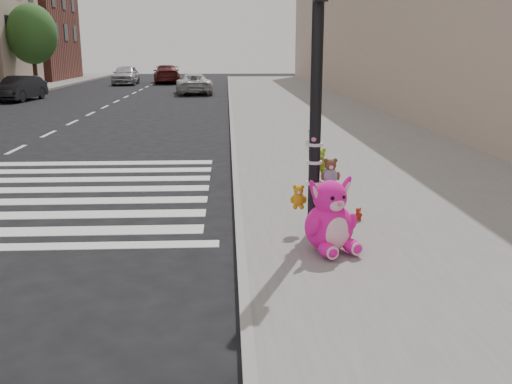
{
  "coord_description": "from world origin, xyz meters",
  "views": [
    {
      "loc": [
        1.39,
        -5.98,
        2.73
      ],
      "look_at": [
        1.78,
        1.87,
        0.75
      ],
      "focal_mm": 40.0,
      "sensor_mm": 36.0,
      "label": 1
    }
  ],
  "objects_px": {
    "signal_pole": "(317,119)",
    "car_white_near": "(194,84)",
    "pink_bunny": "(330,221)",
    "red_teddy": "(358,214)",
    "car_dark_far": "(20,88)"
  },
  "relations": [
    {
      "from": "car_white_near",
      "to": "pink_bunny",
      "type": "bearing_deg",
      "value": 90.15
    },
    {
      "from": "car_white_near",
      "to": "red_teddy",
      "type": "bearing_deg",
      "value": 91.87
    },
    {
      "from": "pink_bunny",
      "to": "red_teddy",
      "type": "bearing_deg",
      "value": 41.58
    },
    {
      "from": "signal_pole",
      "to": "car_dark_far",
      "type": "bearing_deg",
      "value": 117.37
    },
    {
      "from": "signal_pole",
      "to": "red_teddy",
      "type": "relative_size",
      "value": 19.56
    },
    {
      "from": "red_teddy",
      "to": "car_dark_far",
      "type": "relative_size",
      "value": 0.05
    },
    {
      "from": "signal_pole",
      "to": "pink_bunny",
      "type": "xyz_separation_m",
      "value": [
        0.1,
        -0.75,
        -1.25
      ]
    },
    {
      "from": "signal_pole",
      "to": "pink_bunny",
      "type": "distance_m",
      "value": 1.46
    },
    {
      "from": "pink_bunny",
      "to": "red_teddy",
      "type": "xyz_separation_m",
      "value": [
        0.69,
        1.34,
        -0.31
      ]
    },
    {
      "from": "signal_pole",
      "to": "pink_bunny",
      "type": "relative_size",
      "value": 3.98
    },
    {
      "from": "signal_pole",
      "to": "car_white_near",
      "type": "bearing_deg",
      "value": 96.64
    },
    {
      "from": "car_dark_far",
      "to": "pink_bunny",
      "type": "bearing_deg",
      "value": -56.42
    },
    {
      "from": "pink_bunny",
      "to": "red_teddy",
      "type": "distance_m",
      "value": 1.53
    },
    {
      "from": "pink_bunny",
      "to": "car_white_near",
      "type": "xyz_separation_m",
      "value": [
        -3.38,
        28.96,
        0.07
      ]
    },
    {
      "from": "red_teddy",
      "to": "car_white_near",
      "type": "xyz_separation_m",
      "value": [
        -4.07,
        27.63,
        0.38
      ]
    }
  ]
}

